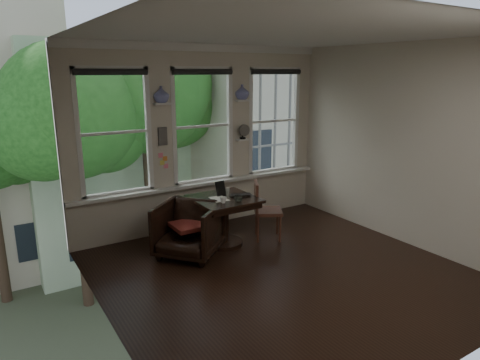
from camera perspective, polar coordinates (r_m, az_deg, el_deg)
ground at (r=5.78m, az=5.76°, el=-12.27°), size 4.50×4.50×0.00m
ceiling at (r=5.19m, az=6.62°, el=18.87°), size 4.50×4.50×0.00m
wall_back at (r=7.16m, az=-5.09°, el=5.58°), size 4.50×0.00×4.50m
wall_front at (r=3.84m, az=27.41°, el=-3.66°), size 4.50×0.00×4.50m
wall_left at (r=4.30m, az=-18.12°, el=-0.94°), size 0.00×4.50×4.50m
wall_right at (r=6.89m, az=21.08°, el=4.34°), size 0.00×4.50×4.50m
window_left at (r=6.60m, az=-16.45°, el=6.07°), size 1.10×0.12×1.90m
window_center at (r=7.13m, az=-5.12°, el=7.16°), size 1.10×0.12×1.90m
window_right at (r=7.89m, az=4.37°, el=7.87°), size 1.10×0.12×1.90m
shelf_left at (r=6.70m, az=-10.41°, el=9.97°), size 0.26×0.16×0.03m
shelf_right at (r=7.36m, az=0.28°, el=10.57°), size 0.26×0.16×0.03m
intercom at (r=6.78m, az=-10.31°, el=5.77°), size 0.14×0.06×0.28m
sticky_notes at (r=6.85m, az=-10.20°, el=2.88°), size 0.16×0.01×0.24m
desk_fan at (r=7.41m, az=0.36°, el=6.16°), size 0.20×0.20×0.24m
vase_left at (r=6.69m, az=-10.46°, el=11.16°), size 0.24×0.24×0.25m
vase_right at (r=7.36m, az=0.28°, el=11.65°), size 0.24×0.24×0.25m
table at (r=6.50m, az=-2.12°, el=-5.53°), size 0.90×0.90×0.75m
armchair_left at (r=6.17m, az=-6.83°, el=-6.59°), size 1.19×1.18×0.78m
cushion_red at (r=6.15m, az=-6.85°, el=-6.05°), size 0.45×0.45×0.06m
side_chair_right at (r=6.73m, az=3.77°, el=-4.09°), size 0.57×0.57×0.92m
laptop at (r=6.43m, az=0.16°, el=-2.11°), size 0.37×0.29×0.03m
mug at (r=6.12m, az=-2.25°, el=-2.67°), size 0.11×0.11×0.09m
drinking_glass at (r=6.16m, az=-0.22°, el=-2.51°), size 0.15×0.15×0.10m
tablet at (r=6.47m, az=-2.61°, el=-1.13°), size 0.17×0.10×0.22m
papers at (r=6.32m, az=-2.82°, el=-2.52°), size 0.24×0.32×0.00m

